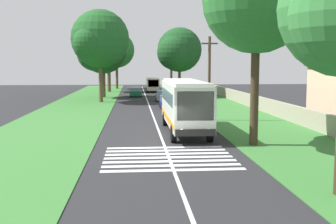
# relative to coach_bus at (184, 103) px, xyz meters

# --- Properties ---
(ground) EXTENTS (160.00, 160.00, 0.00)m
(ground) POSITION_rel_coach_bus_xyz_m (-6.83, 1.80, -2.15)
(ground) COLOR #262628
(grass_verge_left) EXTENTS (120.00, 8.00, 0.04)m
(grass_verge_left) POSITION_rel_coach_bus_xyz_m (8.17, 10.00, -2.13)
(grass_verge_left) COLOR #387533
(grass_verge_left) RESTS_ON ground
(grass_verge_right) EXTENTS (120.00, 8.00, 0.04)m
(grass_verge_right) POSITION_rel_coach_bus_xyz_m (8.17, -6.40, -2.13)
(grass_verge_right) COLOR #387533
(grass_verge_right) RESTS_ON ground
(centre_line) EXTENTS (110.00, 0.16, 0.01)m
(centre_line) POSITION_rel_coach_bus_xyz_m (8.17, 1.80, -2.14)
(centre_line) COLOR silver
(centre_line) RESTS_ON ground
(coach_bus) EXTENTS (11.16, 2.62, 3.73)m
(coach_bus) POSITION_rel_coach_bus_xyz_m (0.00, 0.00, 0.00)
(coach_bus) COLOR silver
(coach_bus) RESTS_ON ground
(zebra_crossing) EXTENTS (5.85, 6.80, 0.01)m
(zebra_crossing) POSITION_rel_coach_bus_xyz_m (-8.24, 1.80, -2.14)
(zebra_crossing) COLOR silver
(zebra_crossing) RESTS_ON ground
(trailing_car_0) EXTENTS (4.30, 1.78, 1.43)m
(trailing_car_0) POSITION_rel_coach_bus_xyz_m (17.21, -0.20, -1.48)
(trailing_car_0) COLOR navy
(trailing_car_0) RESTS_ON ground
(trailing_car_1) EXTENTS (4.30, 1.78, 1.43)m
(trailing_car_1) POSITION_rel_coach_bus_xyz_m (26.82, -0.25, -1.48)
(trailing_car_1) COLOR gray
(trailing_car_1) RESTS_ON ground
(trailing_car_2) EXTENTS (4.30, 1.78, 1.43)m
(trailing_car_2) POSITION_rel_coach_bus_xyz_m (34.90, 3.34, -1.48)
(trailing_car_2) COLOR #145933
(trailing_car_2) RESTS_ON ground
(trailing_minibus_0) EXTENTS (6.00, 2.14, 2.53)m
(trailing_minibus_0) POSITION_rel_coach_bus_xyz_m (44.70, 0.30, -0.60)
(trailing_minibus_0) COLOR #BFB299
(trailing_minibus_0) RESTS_ON ground
(roadside_tree_left_0) EXTENTS (8.61, 7.16, 11.30)m
(roadside_tree_left_0) POSITION_rel_coach_bus_xyz_m (55.89, 7.23, 5.41)
(roadside_tree_left_0) COLOR brown
(roadside_tree_left_0) RESTS_ON grass_verge_left
(roadside_tree_left_1) EXTENTS (8.45, 6.97, 11.52)m
(roadside_tree_left_1) POSITION_rel_coach_bus_xyz_m (46.28, 8.20, 5.72)
(roadside_tree_left_1) COLOR brown
(roadside_tree_left_1) RESTS_ON grass_verge_left
(roadside_tree_left_2) EXTENTS (8.81, 7.15, 10.50)m
(roadside_tree_left_2) POSITION_rel_coach_bus_xyz_m (33.31, 8.31, 4.66)
(roadside_tree_left_2) COLOR brown
(roadside_tree_left_2) RESTS_ON grass_verge_left
(roadside_tree_left_3) EXTENTS (8.57, 7.43, 11.83)m
(roadside_tree_left_3) POSITION_rel_coach_bus_xyz_m (25.35, 7.98, 5.83)
(roadside_tree_left_3) COLOR brown
(roadside_tree_left_3) RESTS_ON grass_verge_left
(roadside_tree_right_1) EXTENTS (7.98, 6.54, 11.86)m
(roadside_tree_right_1) POSITION_rel_coach_bus_xyz_m (-5.40, -3.35, 6.34)
(roadside_tree_right_1) COLOR #3D2D1E
(roadside_tree_right_1) RESTS_ON grass_verge_right
(roadside_tree_right_2) EXTENTS (8.39, 6.87, 10.42)m
(roadside_tree_right_2) POSITION_rel_coach_bus_xyz_m (34.18, -3.10, 4.74)
(roadside_tree_right_2) COLOR #4C3826
(roadside_tree_right_2) RESTS_ON grass_verge_right
(roadside_tree_right_3) EXTENTS (6.04, 4.97, 10.32)m
(roadside_tree_right_3) POSITION_rel_coach_bus_xyz_m (56.69, -3.90, 5.59)
(roadside_tree_right_3) COLOR #3D2D1E
(roadside_tree_right_3) RESTS_ON grass_verge_right
(utility_pole) EXTENTS (0.24, 1.40, 7.22)m
(utility_pole) POSITION_rel_coach_bus_xyz_m (6.20, -2.91, 1.64)
(utility_pole) COLOR #473828
(utility_pole) RESTS_ON grass_verge_right
(roadside_wall) EXTENTS (70.00, 0.40, 1.42)m
(roadside_wall) POSITION_rel_coach_bus_xyz_m (13.17, -9.80, -1.39)
(roadside_wall) COLOR #9E937F
(roadside_wall) RESTS_ON grass_verge_right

